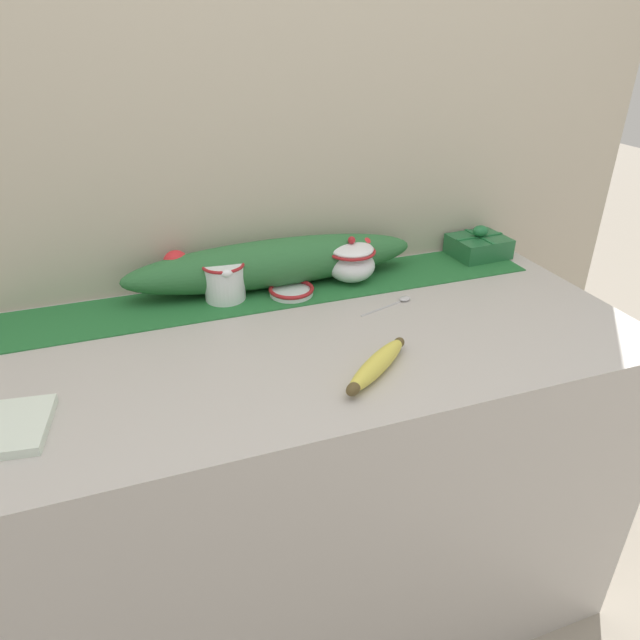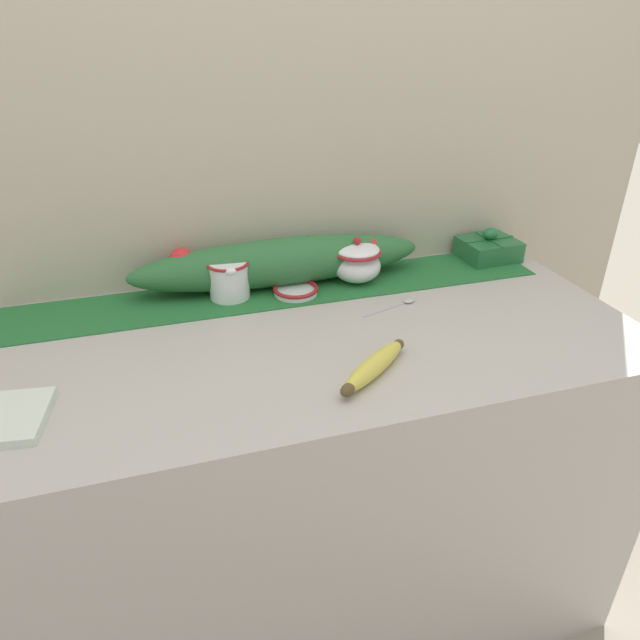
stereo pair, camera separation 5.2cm
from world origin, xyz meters
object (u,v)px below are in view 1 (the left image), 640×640
at_px(sugar_bowl, 351,261).
at_px(spoon, 401,300).
at_px(napkin_stack, 2,428).
at_px(gift_box, 478,245).
at_px(small_dish, 291,291).
at_px(banana, 377,365).
at_px(cream_pitcher, 224,280).

xyz_separation_m(sugar_bowl, spoon, (0.07, -0.16, -0.05)).
bearing_deg(sugar_bowl, napkin_stack, -154.50).
relative_size(napkin_stack, gift_box, 0.94).
distance_m(small_dish, napkin_stack, 0.72).
bearing_deg(spoon, gift_box, 11.98).
xyz_separation_m(banana, gift_box, (0.55, 0.47, 0.01)).
distance_m(small_dish, spoon, 0.28).
relative_size(cream_pitcher, small_dish, 1.07).
bearing_deg(napkin_stack, small_dish, 29.24).
relative_size(small_dish, gift_box, 0.72).
xyz_separation_m(cream_pitcher, banana, (0.22, -0.43, -0.03)).
height_order(sugar_bowl, spoon, sugar_bowl).
distance_m(sugar_bowl, gift_box, 0.42).
xyz_separation_m(sugar_bowl, small_dish, (-0.18, -0.03, -0.04)).
relative_size(sugar_bowl, gift_box, 0.80).
bearing_deg(small_dish, banana, -82.41).
bearing_deg(small_dish, spoon, -27.59).
xyz_separation_m(small_dish, spoon, (0.25, -0.13, -0.01)).
height_order(banana, gift_box, gift_box).
relative_size(sugar_bowl, banana, 0.65).
relative_size(cream_pitcher, gift_box, 0.76).
bearing_deg(sugar_bowl, spoon, -66.68).
relative_size(cream_pitcher, napkin_stack, 0.81).
height_order(sugar_bowl, banana, sugar_bowl).
bearing_deg(sugar_bowl, small_dish, -169.69).
xyz_separation_m(sugar_bowl, gift_box, (0.42, 0.04, -0.02)).
relative_size(sugar_bowl, napkin_stack, 0.84).
distance_m(sugar_bowl, banana, 0.45).
bearing_deg(spoon, banana, -142.54).
height_order(cream_pitcher, small_dish, cream_pitcher).
bearing_deg(spoon, cream_pitcher, 141.07).
bearing_deg(napkin_stack, cream_pitcher, 39.61).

